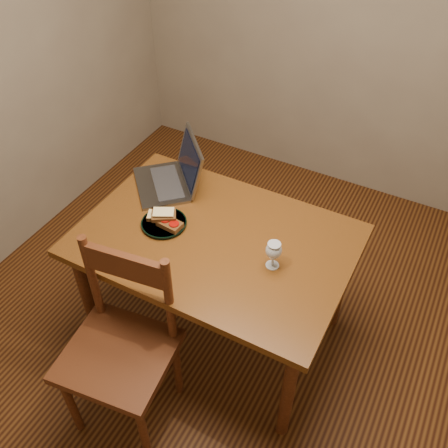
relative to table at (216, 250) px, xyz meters
The scene contains 10 objects.
floor 0.68m from the table, 45.38° to the left, with size 3.20×3.20×0.02m, color black.
back_wall 1.83m from the table, 86.83° to the left, with size 3.20×0.02×2.60m, color gray.
table is the anchor object (origin of this frame).
chair 0.63m from the table, 104.30° to the right, with size 0.52×0.50×0.50m.
plate 0.29m from the table, behind, with size 0.23×0.23×0.02m, color black.
sandwich_cheese 0.33m from the table, behind, with size 0.11×0.06×0.03m, color #381E0C, non-canonical shape.
sandwich_tomato 0.26m from the table, 167.14° to the right, with size 0.12×0.07×0.04m, color #381E0C, non-canonical shape.
sandwich_top 0.31m from the table, behind, with size 0.12×0.07×0.04m, color #381E0C, non-canonical shape.
milk_glass 0.35m from the table, ahead, with size 0.07×0.07×0.14m, color white, non-canonical shape.
laptop 0.50m from the table, 146.25° to the left, with size 0.49×0.49×0.26m.
Camera 1 is at (0.75, -1.58, 2.42)m, focal length 40.00 mm.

